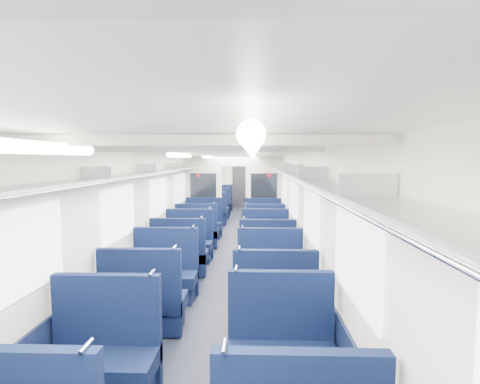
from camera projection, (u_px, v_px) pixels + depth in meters
name	position (u px, v px, depth m)	size (l,w,h in m)	color
floor	(228.00, 258.00, 8.37)	(2.80, 18.00, 0.01)	black
ceiling	(228.00, 152.00, 8.16)	(2.80, 18.00, 0.01)	white
wall_left	(165.00, 205.00, 8.31)	(0.02, 18.00, 2.35)	beige
dado_left	(166.00, 242.00, 8.38)	(0.03, 17.90, 0.70)	black
wall_right	(291.00, 206.00, 8.21)	(0.02, 18.00, 2.35)	beige
dado_right	(290.00, 243.00, 8.29)	(0.03, 17.90, 0.70)	black
wall_far	(241.00, 182.00, 17.22)	(2.80, 0.02, 2.35)	beige
luggage_rack_left	(173.00, 170.00, 8.23)	(0.36, 17.40, 0.18)	#B2B5BA
luggage_rack_right	(283.00, 170.00, 8.15)	(0.36, 17.40, 0.18)	#B2B5BA
windows	(226.00, 197.00, 7.79)	(2.78, 15.60, 0.75)	white
ceiling_fittings	(227.00, 155.00, 7.91)	(2.70, 16.06, 0.11)	beige
end_door	(241.00, 185.00, 17.18)	(0.75, 0.06, 2.00)	black
bulkhead	(234.00, 193.00, 10.81)	(2.80, 0.10, 2.35)	beige
seat_6	(103.00, 360.00, 3.45)	(1.03, 0.57, 1.15)	#0B1535
seat_7	(281.00, 354.00, 3.56)	(1.03, 0.57, 1.15)	#0B1535
seat_8	(144.00, 305.00, 4.75)	(1.03, 0.57, 1.15)	#0B1535
seat_9	(274.00, 307.00, 4.69)	(1.03, 0.57, 1.15)	#0B1535
seat_10	(165.00, 277.00, 5.87)	(1.03, 0.57, 1.15)	#0B1535
seat_11	(270.00, 278.00, 5.82)	(1.03, 0.57, 1.15)	#0B1535
seat_12	(180.00, 257.00, 7.08)	(1.03, 0.57, 1.15)	#0B1535
seat_13	(267.00, 259.00, 6.95)	(1.03, 0.57, 1.15)	#0B1535
seat_14	(189.00, 245.00, 8.09)	(1.03, 0.57, 1.15)	#0B1535
seat_15	(265.00, 245.00, 8.11)	(1.03, 0.57, 1.15)	#0B1535
seat_16	(197.00, 233.00, 9.33)	(1.03, 0.57, 1.15)	#0B1535
seat_17	(264.00, 234.00, 9.28)	(1.03, 0.57, 1.15)	#0B1535
seat_18	(203.00, 225.00, 10.51)	(1.03, 0.57, 1.15)	#0B1535
seat_19	(263.00, 226.00, 10.34)	(1.03, 0.57, 1.15)	#0B1535
seat_20	(211.00, 215.00, 12.51)	(1.03, 0.57, 1.15)	#0B1535
seat_21	(261.00, 215.00, 12.49)	(1.03, 0.57, 1.15)	#0B1535
seat_22	(215.00, 210.00, 13.70)	(1.03, 0.57, 1.15)	#0B1535
seat_23	(260.00, 210.00, 13.59)	(1.03, 0.57, 1.15)	#0B1535
seat_24	(218.00, 206.00, 14.78)	(1.03, 0.57, 1.15)	#0B1535
seat_25	(260.00, 207.00, 14.61)	(1.03, 0.57, 1.15)	#0B1535
seat_26	(220.00, 203.00, 15.89)	(1.03, 0.57, 1.15)	#0B1535
seat_27	(259.00, 203.00, 15.94)	(1.03, 0.57, 1.15)	#0B1535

